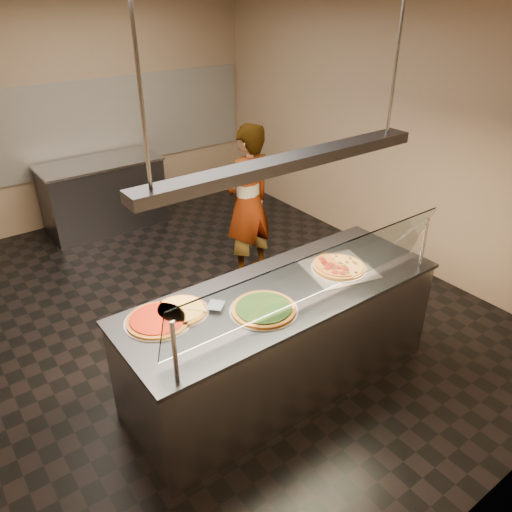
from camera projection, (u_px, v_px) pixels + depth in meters
ground at (205, 308)px, 5.26m from camera, size 5.00×6.00×0.02m
wall_back at (81, 111)px, 6.65m from camera, size 5.00×0.02×3.00m
wall_right at (382, 129)px, 5.84m from camera, size 0.02×6.00×3.00m
tile_band at (85, 127)px, 6.73m from camera, size 4.90×0.02×1.20m
serving_counter at (282, 338)px, 4.07m from camera, size 2.62×0.94×0.93m
sneeze_guard at (316, 276)px, 3.46m from camera, size 2.38×0.18×0.54m
perforated_tray at (338, 268)px, 4.12m from camera, size 0.63×0.63×0.01m
half_pizza_pepperoni at (329, 269)px, 4.05m from camera, size 0.31×0.47×0.05m
half_pizza_sausage at (347, 262)px, 4.17m from camera, size 0.31×0.47×0.04m
pizza_spinach at (263, 309)px, 3.60m from camera, size 0.50×0.50×0.03m
pizza_cheese at (180, 310)px, 3.59m from camera, size 0.41×0.41×0.03m
pizza_tomato at (158, 320)px, 3.48m from camera, size 0.47×0.47×0.03m
pizza_spatula at (205, 307)px, 3.59m from camera, size 0.28×0.17×0.02m
prep_table at (104, 194)px, 6.81m from camera, size 1.58×0.74×0.93m
worker at (248, 203)px, 5.48m from camera, size 0.70×0.51×1.76m
heat_lamp_housing at (287, 162)px, 3.35m from camera, size 2.30×0.18×0.08m
lamp_rod_left at (141, 97)px, 2.57m from camera, size 0.02×0.02×1.01m
lamp_rod_right at (396, 64)px, 3.61m from camera, size 0.02×0.02×1.01m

